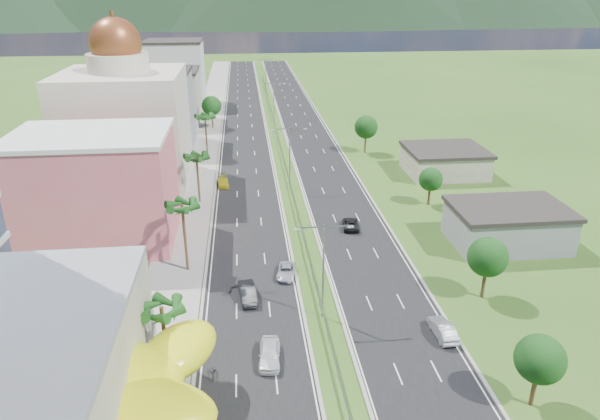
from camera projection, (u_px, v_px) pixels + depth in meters
name	position (u px, v px, depth m)	size (l,w,h in m)	color
ground	(338.00, 378.00, 49.20)	(500.00, 500.00, 0.00)	#2D5119
road_left	(245.00, 132.00, 130.84)	(11.00, 260.00, 0.04)	black
road_right	(306.00, 130.00, 132.30)	(11.00, 260.00, 0.04)	black
sidewalk_left	(206.00, 133.00, 129.90)	(7.00, 260.00, 0.12)	gray
median_guardrail	(281.00, 150.00, 114.85)	(0.10, 216.06, 0.76)	gray
streetlight_median_b	(323.00, 262.00, 55.71)	(6.04, 0.25, 11.00)	gray
streetlight_median_c	(290.00, 152.00, 92.33)	(6.04, 0.25, 11.00)	gray
streetlight_median_d	(274.00, 100.00, 133.52)	(6.04, 0.25, 11.00)	gray
streetlight_median_e	(265.00, 72.00, 174.71)	(6.04, 0.25, 11.00)	gray
lime_canopy	(96.00, 381.00, 41.63)	(18.00, 15.00, 7.40)	yellow
pink_shophouse	(97.00, 191.00, 72.83)	(20.00, 15.00, 15.00)	#D85867
domed_building	(126.00, 123.00, 92.38)	(20.00, 20.00, 28.70)	beige
midrise_grey	(155.00, 110.00, 116.67)	(16.00, 15.00, 16.00)	gray
midrise_beige	(167.00, 98.00, 137.39)	(16.00, 15.00, 13.00)	gray
midrise_white	(176.00, 74.00, 157.47)	(16.00, 15.00, 18.00)	silver
shed_near	(507.00, 227.00, 73.83)	(15.00, 10.00, 5.00)	gray
shed_far	(444.00, 162.00, 101.61)	(14.00, 12.00, 4.40)	gray
palm_tree_b	(162.00, 311.00, 46.76)	(3.60, 3.60, 8.10)	#47301C
palm_tree_c	(182.00, 208.00, 64.50)	(3.60, 3.60, 9.60)	#47301C
palm_tree_d	(196.00, 159.00, 85.93)	(3.60, 3.60, 8.60)	#47301C
palm_tree_e	(205.00, 118.00, 108.52)	(3.60, 3.60, 9.40)	#47301C
leafy_tree_lfar	(212.00, 106.00, 132.47)	(4.90, 4.90, 8.05)	#47301C
leafy_tree_ra	(540.00, 359.00, 44.31)	(4.20, 4.20, 6.90)	#47301C
leafy_tree_rb	(488.00, 257.00, 60.01)	(4.55, 4.55, 7.47)	#47301C
leafy_tree_rc	(431.00, 179.00, 86.25)	(3.85, 3.85, 6.33)	#47301C
leafy_tree_rd	(366.00, 127.00, 112.85)	(4.90, 4.90, 8.05)	#47301C
mountain_ridge	(318.00, 25.00, 466.97)	(860.00, 140.00, 90.00)	black
car_white_near_left	(270.00, 353.00, 51.13)	(2.00, 4.96, 1.69)	white
car_dark_left	(248.00, 293.00, 61.19)	(1.74, 5.00, 1.65)	black
car_silver_mid_left	(286.00, 271.00, 66.15)	(2.11, 4.58, 1.27)	#B5B7BD
car_yellow_far_left	(223.00, 182.00, 95.87)	(1.87, 4.60, 1.33)	gold
car_silver_right	(443.00, 329.00, 54.82)	(1.68, 4.83, 1.59)	#96999D
car_dark_far_right	(351.00, 224.00, 79.23)	(2.21, 4.79, 1.33)	black
motorcycle	(214.00, 371.00, 49.17)	(0.61, 2.02, 1.29)	black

